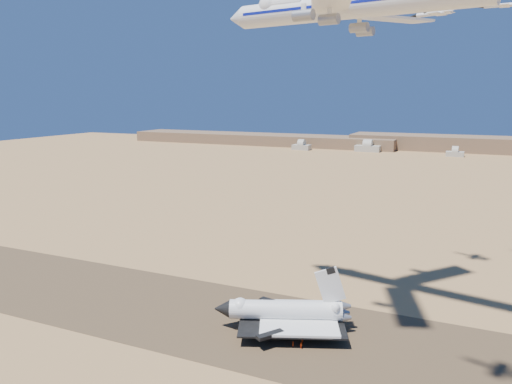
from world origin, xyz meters
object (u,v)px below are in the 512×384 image
at_px(carrier_747, 344,7).
at_px(crew_b, 303,341).
at_px(crew_a, 293,344).
at_px(shuttle, 284,312).
at_px(chase_jet_d, 433,14).
at_px(chase_jet_e, 500,5).
at_px(crew_c, 301,345).

relative_size(carrier_747, crew_b, 46.94).
xyz_separation_m(crew_a, crew_b, (1.81, 2.80, 0.11)).
xyz_separation_m(shuttle, chase_jet_d, (29.96, 59.28, 88.96)).
height_order(carrier_747, crew_a, carrier_747).
distance_m(crew_b, chase_jet_e, 132.52).
relative_size(crew_b, chase_jet_e, 0.13).
bearing_deg(crew_b, chase_jet_d, -29.20).
height_order(carrier_747, crew_b, carrier_747).
bearing_deg(carrier_747, chase_jet_d, 77.75).
bearing_deg(crew_c, chase_jet_e, -68.43).
bearing_deg(shuttle, crew_a, -77.60).
xyz_separation_m(carrier_747, chase_jet_e, (39.58, 59.35, 6.77)).
height_order(shuttle, chase_jet_e, chase_jet_e).
height_order(crew_b, crew_c, crew_b).
xyz_separation_m(crew_b, chase_jet_e, (42.74, 79.91, 96.69)).
bearing_deg(chase_jet_e, carrier_747, -120.30).
height_order(shuttle, carrier_747, carrier_747).
bearing_deg(chase_jet_e, chase_jet_d, -141.50).
xyz_separation_m(crew_a, chase_jet_e, (44.55, 82.71, 96.80)).
relative_size(crew_b, chase_jet_d, 0.12).
distance_m(shuttle, chase_jet_e, 128.65).
relative_size(shuttle, crew_a, 24.43).
height_order(shuttle, chase_jet_d, chase_jet_d).
distance_m(carrier_747, crew_c, 92.94).
relative_size(shuttle, carrier_747, 0.46).
xyz_separation_m(carrier_747, crew_a, (-4.97, -23.36, -90.03)).
relative_size(shuttle, crew_c, 21.93).
bearing_deg(chase_jet_e, crew_b, -114.74).
bearing_deg(crew_c, crew_a, 50.78).
xyz_separation_m(carrier_747, crew_c, (-2.74, -23.28, -89.94)).
height_order(shuttle, crew_c, shuttle).
distance_m(shuttle, chase_jet_d, 111.03).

